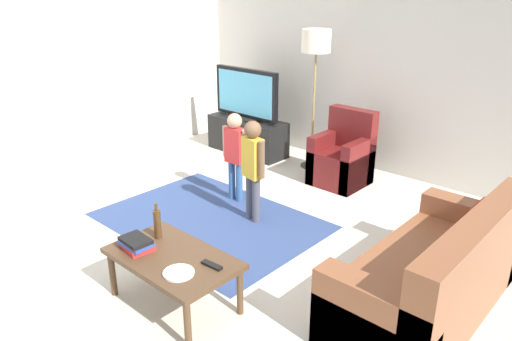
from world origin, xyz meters
name	(u,v)px	position (x,y,z in m)	size (l,w,h in m)	color
ground	(212,255)	(0.00, 0.00, 0.00)	(7.80, 7.80, 0.00)	beige
wall_back	(387,65)	(0.00, 3.00, 1.35)	(6.00, 0.12, 2.70)	silver
wall_left	(37,68)	(-3.00, 0.00, 1.35)	(0.12, 6.00, 2.70)	silver
area_rug	(210,220)	(-0.51, 0.45, 0.00)	(2.20, 1.60, 0.01)	#33477A
tv_stand	(247,136)	(-1.71, 2.30, 0.24)	(1.20, 0.44, 0.50)	black
tv	(246,95)	(-1.71, 2.28, 0.85)	(1.10, 0.28, 0.71)	black
couch	(438,279)	(1.83, 0.56, 0.29)	(0.80, 1.80, 0.86)	brown
armchair	(343,159)	(-0.07, 2.26, 0.30)	(0.60, 0.60, 0.90)	maroon
floor_lamp	(316,49)	(-0.69, 2.45, 1.54)	(0.36, 0.36, 1.78)	#262626
child_near_tv	(235,149)	(-0.68, 1.00, 0.61)	(0.34, 0.16, 1.01)	#33598C
child_center	(253,162)	(-0.20, 0.77, 0.64)	(0.35, 0.17, 1.06)	#4C4C59
coffee_table	(173,262)	(0.32, -0.67, 0.37)	(1.00, 0.60, 0.42)	#513823
book_stack	(136,244)	(0.04, -0.79, 0.47)	(0.27, 0.23, 0.10)	red
bottle	(157,224)	(0.02, -0.57, 0.54)	(0.06, 0.06, 0.30)	#4C3319
tv_remote	(212,265)	(0.64, -0.57, 0.43)	(0.17, 0.05, 0.02)	black
plate	(179,273)	(0.54, -0.79, 0.43)	(0.22, 0.22, 0.02)	white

